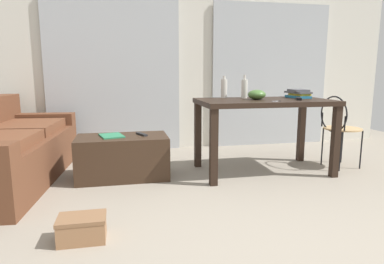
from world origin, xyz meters
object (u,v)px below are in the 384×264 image
object	(u,v)px
couch	(3,151)
magazine	(112,136)
bottle_near	(244,88)
scissors	(278,101)
bottle_far	(224,88)
shoebox	(82,228)
bowl	(257,95)
tv_remote_on_table	(299,99)
craft_table	(264,110)
wire_chair	(338,123)
coffee_table	(123,157)
tv_remote_primary	(142,134)
book_stack	(298,94)

from	to	relation	value
couch	magazine	size ratio (longest dim) A/B	7.58
bottle_near	scissors	size ratio (longest dim) A/B	2.29
bottle_near	bottle_far	xyz separation A→B (m)	(-0.20, 0.10, 0.00)
magazine	shoebox	bearing A→B (deg)	-111.35
bowl	tv_remote_on_table	distance (m)	0.43
couch	craft_table	distance (m)	2.64
scissors	tv_remote_on_table	bearing A→B (deg)	20.98
wire_chair	magazine	xyz separation A→B (m)	(-2.47, 0.12, -0.07)
bottle_near	scissors	bearing A→B (deg)	-68.73
bottle_far	shoebox	distance (m)	2.22
bottle_near	tv_remote_on_table	size ratio (longest dim) A/B	1.79
bottle_near	bottle_far	bearing A→B (deg)	152.49
bottle_near	couch	bearing A→B (deg)	-179.19
bowl	scissors	bearing A→B (deg)	-66.29
shoebox	tv_remote_on_table	bearing A→B (deg)	27.33
bowl	shoebox	size ratio (longest dim) A/B	0.62
wire_chair	bottle_far	world-z (taller)	bottle_far
coffee_table	wire_chair	bearing A→B (deg)	-2.63
wire_chair	scissors	bearing A→B (deg)	-164.78
bottle_far	scissors	xyz separation A→B (m)	(0.38, -0.56, -0.11)
scissors	tv_remote_primary	world-z (taller)	scissors
wire_chair	bowl	bearing A→B (deg)	178.67
bottle_near	tv_remote_primary	world-z (taller)	bottle_near
couch	bottle_near	world-z (taller)	bottle_near
tv_remote_on_table	magazine	world-z (taller)	tv_remote_on_table
bottle_near	shoebox	size ratio (longest dim) A/B	0.85
tv_remote_primary	wire_chair	bearing A→B (deg)	-27.33
couch	scissors	bearing A→B (deg)	-9.01
bottle_near	bottle_far	size ratio (longest dim) A/B	1.05
coffee_table	bottle_near	bearing A→B (deg)	4.74
couch	wire_chair	bearing A→B (deg)	-3.02
scissors	magazine	size ratio (longest dim) A/B	0.40
coffee_table	tv_remote_on_table	xyz separation A→B (m)	(1.80, -0.23, 0.58)
bottle_far	bowl	size ratio (longest dim) A/B	1.30
book_stack	shoebox	world-z (taller)	book_stack
bowl	scissors	world-z (taller)	bowl
couch	coffee_table	distance (m)	1.14
couch	magazine	distance (m)	1.04
couch	bottle_near	size ratio (longest dim) A/B	8.19
bottle_far	shoebox	xyz separation A→B (m)	(-1.40, -1.52, -0.81)
tv_remote_on_table	shoebox	world-z (taller)	tv_remote_on_table
bottle_far	book_stack	world-z (taller)	bottle_far
book_stack	tv_remote_primary	distance (m)	1.80
wire_chair	coffee_table	bearing A→B (deg)	177.37
bowl	shoebox	xyz separation A→B (m)	(-1.67, -1.21, -0.75)
magazine	tv_remote_on_table	bearing A→B (deg)	-21.53
bottle_near	bottle_far	distance (m)	0.23
bowl	book_stack	size ratio (longest dim) A/B	0.58
book_stack	shoebox	bearing A→B (deg)	-148.68
shoebox	craft_table	bearing A→B (deg)	34.56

